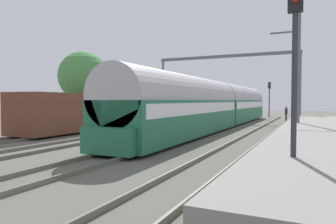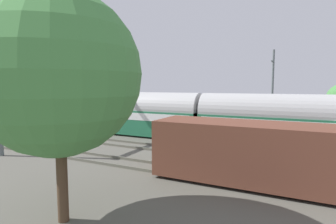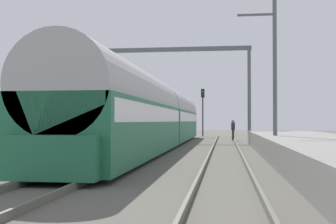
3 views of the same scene
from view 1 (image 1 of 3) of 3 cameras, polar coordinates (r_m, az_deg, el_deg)
name	(u,v)px [view 1 (image 1 of 3)]	position (r m, az deg, el deg)	size (l,w,h in m)	color
ground	(136,140)	(18.66, -5.94, -5.09)	(120.00, 120.00, 0.00)	#58564C
track_far_west	(57,133)	(22.55, -19.91, -3.75)	(1.52, 60.00, 0.16)	#636254
track_west	(107,136)	(19.81, -11.20, -4.46)	(1.51, 60.00, 0.16)	#636254
track_east	(168,140)	(17.66, -0.03, -5.22)	(1.51, 60.00, 0.16)	#636254
track_far_east	(242,145)	(16.35, 13.58, -5.87)	(1.52, 60.00, 0.16)	#636254
platform	(324,137)	(17.98, 26.93, -4.13)	(4.40, 28.00, 0.90)	gray
passenger_train	(219,105)	(27.55, 9.40, 1.33)	(2.93, 32.85, 3.82)	#236B47
freight_car	(89,112)	(24.95, -14.48, 0.06)	(2.80, 13.00, 2.70)	brown
person_crossing	(286,112)	(36.45, 21.00, -0.08)	(0.30, 0.44, 1.73)	#2E2E2E
railway_signal_near	(295,56)	(8.50, 22.38, 9.55)	(0.36, 0.30, 5.45)	#2D2D33
railway_signal_far	(269,95)	(46.29, 18.22, 3.07)	(0.36, 0.30, 4.97)	#2D2D33
catenary_gantry	(225,71)	(38.12, 10.52, 7.50)	(17.07, 0.28, 7.86)	#565F61
catenary_pole_east_mid	(298,73)	(21.74, 22.87, 6.73)	(1.90, 0.20, 8.00)	#565F61
tree_west_background	(84,76)	(34.61, -15.31, 6.39)	(5.39, 5.39, 7.66)	#4C3826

